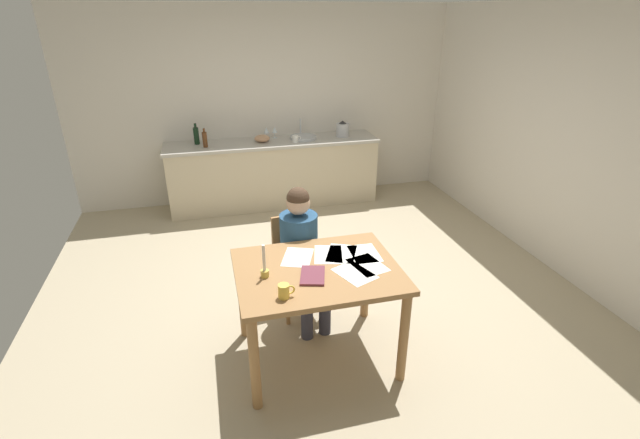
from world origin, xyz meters
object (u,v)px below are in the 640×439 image
(candlestick, at_px, (265,268))
(coffee_mug, at_px, (284,291))
(chair_at_table, at_px, (297,259))
(stovetop_kettle, at_px, (343,129))
(person_seated, at_px, (302,248))
(book_magazine, at_px, (313,275))
(mixing_bowl, at_px, (262,138))
(dining_table, at_px, (318,283))
(bottle_vinegar, at_px, (205,139))
(sink_unit, at_px, (303,137))
(wine_glass_near_sink, at_px, (275,130))
(bottle_oil, at_px, (196,135))
(teacup_on_counter, at_px, (296,139))
(wine_glass_by_kettle, at_px, (266,131))

(candlestick, bearing_deg, coffee_mug, -73.21)
(chair_at_table, relative_size, stovetop_kettle, 3.95)
(person_seated, height_order, book_magazine, person_seated)
(mixing_bowl, relative_size, stovetop_kettle, 0.93)
(dining_table, distance_m, bottle_vinegar, 3.21)
(sink_unit, height_order, bottle_vinegar, bottle_vinegar)
(bottle_vinegar, xyz_separation_m, wine_glass_near_sink, (0.94, 0.23, 0.01))
(wine_glass_near_sink, bearing_deg, mixing_bowl, -140.27)
(person_seated, distance_m, candlestick, 0.71)
(bottle_oil, relative_size, wine_glass_near_sink, 1.77)
(sink_unit, bearing_deg, teacup_on_counter, -131.07)
(chair_at_table, relative_size, person_seated, 0.73)
(bottle_oil, bearing_deg, dining_table, -76.44)
(chair_at_table, distance_m, candlestick, 0.88)
(candlestick, xyz_separation_m, teacup_on_counter, (0.86, 3.06, 0.08))
(mixing_bowl, xyz_separation_m, wine_glass_near_sink, (0.20, 0.16, 0.06))
(wine_glass_by_kettle, bearing_deg, sink_unit, -16.95)
(chair_at_table, bearing_deg, teacup_on_counter, 78.19)
(dining_table, height_order, book_magazine, book_magazine)
(sink_unit, bearing_deg, book_magazine, -101.48)
(dining_table, relative_size, bottle_vinegar, 4.89)
(person_seated, distance_m, wine_glass_by_kettle, 2.82)
(bottle_oil, distance_m, teacup_on_counter, 1.29)
(sink_unit, distance_m, wine_glass_near_sink, 0.40)
(stovetop_kettle, bearing_deg, mixing_bowl, -179.32)
(bottle_oil, height_order, bottle_vinegar, bottle_oil)
(bottle_oil, distance_m, stovetop_kettle, 1.97)
(coffee_mug, height_order, sink_unit, sink_unit)
(person_seated, bearing_deg, sink_unit, 77.09)
(candlestick, bearing_deg, bottle_vinegar, 95.61)
(person_seated, bearing_deg, coffee_mug, -109.46)
(chair_at_table, height_order, bottle_oil, bottle_oil)
(dining_table, distance_m, person_seated, 0.55)
(book_magazine, distance_m, bottle_oil, 3.47)
(bottle_vinegar, height_order, stovetop_kettle, bottle_vinegar)
(coffee_mug, height_order, book_magazine, coffee_mug)
(dining_table, distance_m, stovetop_kettle, 3.42)
(dining_table, bearing_deg, wine_glass_by_kettle, 87.74)
(chair_at_table, xyz_separation_m, wine_glass_by_kettle, (0.15, 2.65, 0.52))
(wine_glass_near_sink, height_order, wine_glass_by_kettle, same)
(candlestick, xyz_separation_m, bottle_oil, (-0.41, 3.30, 0.15))
(teacup_on_counter, bearing_deg, bottle_oil, 169.41)
(teacup_on_counter, bearing_deg, sink_unit, 48.93)
(person_seated, bearing_deg, chair_at_table, 97.01)
(dining_table, height_order, wine_glass_by_kettle, wine_glass_by_kettle)
(candlestick, bearing_deg, sink_unit, 72.82)
(bottle_vinegar, xyz_separation_m, stovetop_kettle, (1.86, 0.08, -0.00))
(wine_glass_near_sink, bearing_deg, coffee_mug, -98.47)
(person_seated, bearing_deg, candlestick, -124.40)
(candlestick, distance_m, stovetop_kettle, 3.57)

